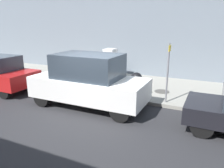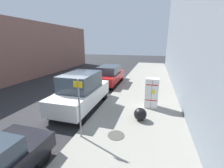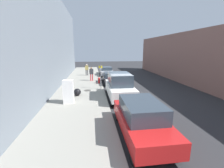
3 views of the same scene
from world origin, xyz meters
name	(u,v)px [view 3 (image 3 of 3)]	position (x,y,z in m)	size (l,w,h in m)	color
ground_plane	(125,96)	(0.00, 0.00, 0.00)	(80.00, 80.00, 0.00)	#28282B
sidewalk_slab	(79,97)	(-4.04, 0.00, 0.07)	(4.67, 44.00, 0.15)	gray
building_facade_near	(33,37)	(-7.26, 0.00, 5.02)	(1.76, 39.60, 10.04)	slate
building_facade_across	(218,61)	(8.75, 0.00, 3.07)	(1.55, 37.40, 6.14)	#7F564C
discarded_refrigerator	(68,92)	(-4.65, -1.48, 1.03)	(0.74, 0.62, 1.76)	white
manhole_cover	(87,90)	(-3.37, 1.89, 0.16)	(0.70, 0.70, 0.02)	#47443F
street_sign_post	(101,76)	(-2.01, 2.36, 1.52)	(0.36, 0.07, 2.43)	slate
fire_hydrant	(99,80)	(-2.07, 4.98, 0.52)	(0.22, 0.22, 0.71)	red
trash_bag	(77,92)	(-4.20, 0.31, 0.46)	(0.63, 0.63, 0.63)	black
pedestrian_walking_far	(91,73)	(-2.95, 6.62, 1.19)	(0.51, 0.24, 1.77)	#B73338
pedestrian_standing_near	(87,69)	(-3.67, 10.86, 1.18)	(0.51, 0.24, 1.75)	#333338
parked_suv_red	(141,118)	(-0.60, -6.19, 0.90)	(1.93, 4.66, 1.75)	red
parked_van_white	(120,86)	(-0.60, -0.50, 1.08)	(1.95, 4.73, 2.17)	silver
parked_sedan_dark	(111,78)	(-0.60, 5.46, 0.72)	(1.83, 4.45, 1.39)	black
parked_sedan_silver	(106,71)	(-0.60, 11.26, 0.73)	(1.83, 4.72, 1.40)	silver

